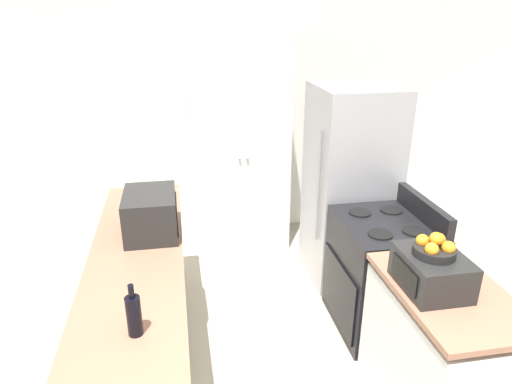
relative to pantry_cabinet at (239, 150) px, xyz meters
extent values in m
cube|color=white|center=(-0.04, 0.34, 0.27)|extent=(7.00, 0.06, 2.60)
cube|color=silver|center=(-0.92, -1.74, -0.62)|extent=(0.58, 2.36, 0.83)
cube|color=#9E6B51|center=(-0.92, -1.74, -0.15)|extent=(0.60, 2.41, 0.04)
cube|color=silver|center=(0.85, -2.48, -0.62)|extent=(0.58, 0.93, 0.83)
cube|color=#9E6B51|center=(0.85, -2.48, -0.15)|extent=(0.60, 0.94, 0.04)
cube|color=white|center=(0.00, 0.00, 0.00)|extent=(0.96, 0.58, 2.07)
sphere|color=#B2B2B7|center=(-0.04, -0.30, 0.00)|extent=(0.03, 0.03, 0.03)
sphere|color=#B2B2B7|center=(0.04, -0.30, 0.00)|extent=(0.03, 0.03, 0.03)
cube|color=black|center=(0.87, -1.60, -0.58)|extent=(0.64, 0.77, 0.90)
cube|color=black|center=(0.54, -1.60, -0.70)|extent=(0.02, 0.68, 0.50)
cube|color=black|center=(1.16, -1.60, -0.05)|extent=(0.06, 0.73, 0.16)
cylinder|color=black|center=(0.74, -1.79, -0.12)|extent=(0.17, 0.17, 0.01)
cylinder|color=black|center=(0.74, -1.42, -0.12)|extent=(0.17, 0.17, 0.01)
cylinder|color=black|center=(0.99, -1.79, -0.12)|extent=(0.17, 0.17, 0.01)
cylinder|color=black|center=(0.99, -1.42, -0.12)|extent=(0.17, 0.17, 0.01)
cube|color=#A3A3A8|center=(0.89, -0.81, -0.14)|extent=(0.68, 0.74, 1.78)
cylinder|color=gray|center=(0.53, -1.01, -0.06)|extent=(0.02, 0.02, 0.98)
cube|color=black|center=(-0.82, -1.48, 0.02)|extent=(0.35, 0.47, 0.30)
cube|color=black|center=(-0.65, -1.51, 0.02)|extent=(0.01, 0.29, 0.22)
cylinder|color=black|center=(-0.87, -2.55, -0.03)|extent=(0.07, 0.07, 0.21)
cylinder|color=black|center=(-0.87, -2.55, 0.11)|extent=(0.03, 0.03, 0.07)
cube|color=black|center=(0.74, -2.44, -0.02)|extent=(0.32, 0.40, 0.21)
cube|color=black|center=(0.57, -2.44, -0.02)|extent=(0.01, 0.28, 0.13)
cylinder|color=black|center=(0.73, -2.44, 0.11)|extent=(0.23, 0.23, 0.05)
sphere|color=orange|center=(0.78, -2.39, 0.15)|extent=(0.07, 0.07, 0.07)
sphere|color=orange|center=(0.68, -2.39, 0.15)|extent=(0.07, 0.07, 0.07)
sphere|color=orange|center=(0.68, -2.49, 0.15)|extent=(0.07, 0.07, 0.07)
sphere|color=orange|center=(0.78, -2.49, 0.15)|extent=(0.07, 0.07, 0.07)
sphere|color=orange|center=(0.73, -2.44, 0.18)|extent=(0.07, 0.07, 0.07)
camera|label=1|loc=(-0.61, -4.42, 1.34)|focal=32.00mm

